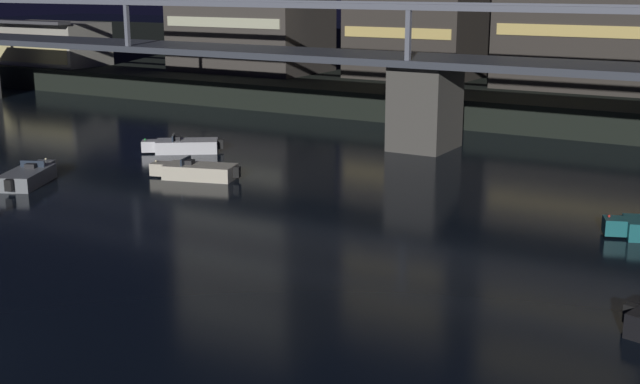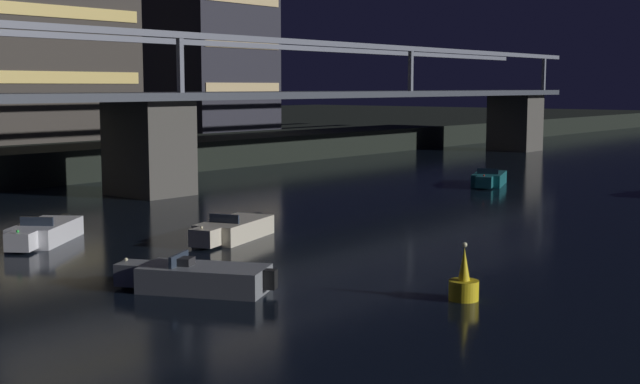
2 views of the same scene
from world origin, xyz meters
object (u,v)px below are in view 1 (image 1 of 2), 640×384
speedboat_near_center (197,171)px  speedboat_near_right (184,146)px  river_bridge (426,80)px  speedboat_mid_right (28,176)px  waterfront_pavilion (50,43)px

speedboat_near_center → speedboat_near_right: (-5.43, 5.41, 0.00)m
river_bridge → speedboat_mid_right: bearing=-125.7°
river_bridge → speedboat_near_center: 16.77m
speedboat_near_right → speedboat_mid_right: same height
waterfront_pavilion → speedboat_mid_right: 46.65m
river_bridge → speedboat_near_right: size_ratio=20.73×
river_bridge → speedboat_near_right: 16.24m
speedboat_near_center → river_bridge: bearing=62.8°
river_bridge → speedboat_near_right: (-12.85, -9.04, -4.14)m
river_bridge → speedboat_near_right: river_bridge is taller
river_bridge → waterfront_pavilion: size_ratio=7.91×
river_bridge → speedboat_near_center: size_ratio=18.99×
speedboat_mid_right → river_bridge: bearing=54.3°
speedboat_near_center → speedboat_mid_right: 9.06m
speedboat_near_right → speedboat_mid_right: (-1.62, -11.11, 0.00)m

